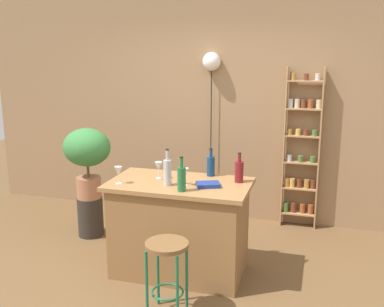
% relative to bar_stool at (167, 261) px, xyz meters
% --- Properties ---
extents(ground, '(12.00, 12.00, 0.00)m').
position_rel_bar_stool_xyz_m(ground, '(-0.13, 0.43, -0.48)').
color(ground, brown).
extents(back_wall, '(6.40, 0.10, 2.80)m').
position_rel_bar_stool_xyz_m(back_wall, '(-0.13, 2.38, 0.92)').
color(back_wall, '#997551').
rests_on(back_wall, ground).
extents(kitchen_counter, '(1.33, 0.75, 0.91)m').
position_rel_bar_stool_xyz_m(kitchen_counter, '(-0.13, 0.73, -0.02)').
color(kitchen_counter, olive).
rests_on(kitchen_counter, ground).
extents(bar_stool, '(0.35, 0.35, 0.64)m').
position_rel_bar_stool_xyz_m(bar_stool, '(0.00, 0.00, 0.00)').
color(bar_stool, '#196642').
rests_on(bar_stool, ground).
extents(spice_shelf, '(0.43, 0.13, 1.93)m').
position_rel_bar_stool_xyz_m(spice_shelf, '(0.90, 2.25, 0.46)').
color(spice_shelf, tan).
rests_on(spice_shelf, ground).
extents(plant_stool, '(0.29, 0.29, 0.46)m').
position_rel_bar_stool_xyz_m(plant_stool, '(-1.40, 1.29, -0.25)').
color(plant_stool, '#2D2823').
rests_on(plant_stool, ground).
extents(potted_plant, '(0.54, 0.49, 0.81)m').
position_rel_bar_stool_xyz_m(potted_plant, '(-1.40, 1.29, 0.51)').
color(potted_plant, '#A86B4C').
rests_on(potted_plant, plant_stool).
extents(bottle_sauce_amber, '(0.08, 0.08, 0.31)m').
position_rel_bar_stool_xyz_m(bottle_sauce_amber, '(-0.03, 0.49, 0.55)').
color(bottle_sauce_amber, '#236638').
rests_on(bottle_sauce_amber, kitchen_counter).
extents(bottle_spirits_clear, '(0.07, 0.07, 0.34)m').
position_rel_bar_stool_xyz_m(bottle_spirits_clear, '(-0.20, 0.62, 0.56)').
color(bottle_spirits_clear, '#B2B2B7').
rests_on(bottle_spirits_clear, kitchen_counter).
extents(bottle_vinegar, '(0.08, 0.08, 0.28)m').
position_rel_bar_stool_xyz_m(bottle_vinegar, '(0.10, 1.03, 0.54)').
color(bottle_vinegar, navy).
rests_on(bottle_vinegar, kitchen_counter).
extents(bottle_soda_blue, '(0.08, 0.08, 0.28)m').
position_rel_bar_stool_xyz_m(bottle_soda_blue, '(0.41, 0.90, 0.54)').
color(bottle_soda_blue, maroon).
rests_on(bottle_soda_blue, kitchen_counter).
extents(wine_glass_left, '(0.07, 0.07, 0.16)m').
position_rel_bar_stool_xyz_m(wine_glass_left, '(-0.05, 0.65, 0.55)').
color(wine_glass_left, silver).
rests_on(wine_glass_left, kitchen_counter).
extents(wine_glass_center, '(0.07, 0.07, 0.16)m').
position_rel_bar_stool_xyz_m(wine_glass_center, '(-0.36, 0.80, 0.55)').
color(wine_glass_center, silver).
rests_on(wine_glass_center, kitchen_counter).
extents(wine_glass_right, '(0.07, 0.07, 0.16)m').
position_rel_bar_stool_xyz_m(wine_glass_right, '(-0.66, 0.54, 0.55)').
color(wine_glass_right, silver).
rests_on(wine_glass_right, kitchen_counter).
extents(cookbook, '(0.25, 0.22, 0.03)m').
position_rel_bar_stool_xyz_m(cookbook, '(0.16, 0.68, 0.45)').
color(cookbook, navy).
rests_on(cookbook, kitchen_counter).
extents(pendant_globe_light, '(0.22, 0.22, 2.09)m').
position_rel_bar_stool_xyz_m(pendant_globe_light, '(-0.21, 2.27, 1.47)').
color(pendant_globe_light, black).
rests_on(pendant_globe_light, ground).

